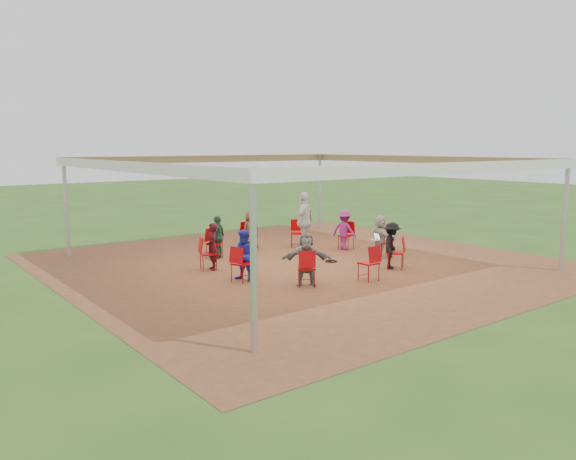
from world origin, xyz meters
TOP-DOWN VIEW (x-y plane):
  - ground at (0.00, 0.00)m, footprint 80.00×80.00m
  - dirt_patch at (0.00, 0.00)m, footprint 13.00×13.00m
  - tent at (0.00, 0.00)m, footprint 10.33×10.33m
  - chair_0 at (2.55, -0.83)m, footprint 0.55×0.54m
  - chair_1 at (2.55, 0.83)m, footprint 0.55×0.54m
  - chair_2 at (1.57, 2.17)m, footprint 0.60×0.60m
  - chair_3 at (-0.00, 2.68)m, footprint 0.42×0.44m
  - chair_4 at (-1.58, 2.17)m, footprint 0.60×0.60m
  - chair_5 at (-2.55, 0.83)m, footprint 0.55×0.54m
  - chair_6 at (-2.55, -0.83)m, footprint 0.55×0.54m
  - chair_7 at (-1.57, -2.17)m, footprint 0.60×0.60m
  - chair_8 at (0.00, -2.68)m, footprint 0.42×0.44m
  - chair_9 at (1.58, -2.17)m, footprint 0.60×0.60m
  - person_seated_0 at (2.43, -0.79)m, footprint 0.79×1.26m
  - person_seated_1 at (2.43, 0.79)m, footprint 0.64×0.91m
  - person_seated_2 at (-0.00, 2.56)m, footprint 0.63×0.35m
  - person_seated_3 at (-1.51, 2.07)m, footprint 0.83×0.75m
  - person_seated_4 at (-2.43, 0.79)m, footprint 0.43×0.54m
  - person_seated_5 at (-2.43, -0.79)m, footprint 0.53×0.70m
  - person_seated_6 at (-1.50, -2.07)m, footprint 1.22×1.06m
  - person_seated_7 at (1.51, -2.07)m, footprint 0.91×0.82m
  - standing_person at (1.33, 1.47)m, footprint 1.24×1.03m
  - cable_coil at (0.82, -0.40)m, footprint 0.42×0.42m
  - laptop at (2.28, -0.74)m, footprint 0.32×0.36m

SIDE VIEW (x-z plane):
  - ground at x=0.00m, z-range 0.00..0.00m
  - dirt_patch at x=0.00m, z-range 0.01..0.01m
  - cable_coil at x=0.82m, z-range 0.01..0.04m
  - chair_0 at x=2.55m, z-range 0.00..0.90m
  - chair_1 at x=2.55m, z-range 0.00..0.90m
  - chair_2 at x=1.57m, z-range 0.00..0.90m
  - chair_3 at x=0.00m, z-range 0.00..0.90m
  - chair_4 at x=-1.58m, z-range 0.00..0.90m
  - chair_5 at x=-2.55m, z-range 0.00..0.90m
  - chair_6 at x=-2.55m, z-range 0.00..0.90m
  - chair_7 at x=-1.57m, z-range 0.00..0.90m
  - chair_8 at x=0.00m, z-range 0.00..0.90m
  - chair_9 at x=1.58m, z-range 0.00..0.90m
  - laptop at x=2.28m, z-range 0.50..0.71m
  - person_seated_0 at x=2.43m, z-range 0.01..1.28m
  - person_seated_1 at x=2.43m, z-range 0.01..1.28m
  - person_seated_2 at x=0.00m, z-range 0.01..1.28m
  - person_seated_3 at x=-1.51m, z-range 0.01..1.28m
  - person_seated_4 at x=-2.43m, z-range 0.01..1.28m
  - person_seated_5 at x=-2.43m, z-range 0.01..1.28m
  - person_seated_6 at x=-1.50m, z-range 0.01..1.28m
  - person_seated_7 at x=1.51m, z-range 0.01..1.28m
  - standing_person at x=1.33m, z-range 0.01..1.89m
  - tent at x=0.00m, z-range 0.87..3.87m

